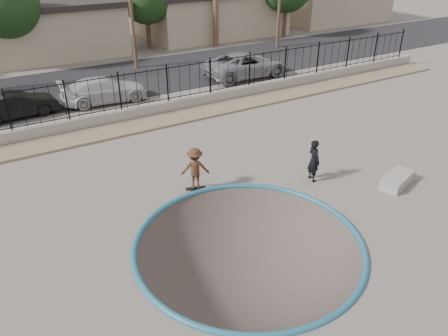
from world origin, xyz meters
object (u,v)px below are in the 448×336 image
at_px(skater, 195,171).
at_px(concrete_ledge, 397,180).
at_px(car_c, 104,90).
at_px(skateboard, 196,188).
at_px(car_d, 246,65).
at_px(videographer, 314,160).
at_px(car_b, 16,105).

distance_m(skater, concrete_ledge, 7.47).
xyz_separation_m(concrete_ledge, car_c, (-6.58, 14.27, 0.51)).
bearing_deg(skateboard, skater, -73.63).
height_order(skater, car_c, skater).
relative_size(concrete_ledge, car_d, 0.29).
bearing_deg(car_c, skateboard, -177.26).
xyz_separation_m(videographer, car_c, (-4.13, 12.38, -0.11)).
relative_size(skater, car_d, 0.28).
xyz_separation_m(videographer, concrete_ledge, (2.45, -1.89, -0.62)).
distance_m(skater, car_d, 14.19).
bearing_deg(car_d, car_b, 91.08).
height_order(videographer, concrete_ledge, videographer).
bearing_deg(videographer, skater, 76.41).
height_order(car_b, car_d, car_d).
bearing_deg(videographer, car_c, 26.19).
relative_size(skateboard, concrete_ledge, 0.48).
bearing_deg(car_c, car_b, 92.71).
relative_size(skateboard, car_c, 0.16).
relative_size(car_c, car_d, 0.84).
height_order(concrete_ledge, car_d, car_d).
bearing_deg(car_d, car_c, 91.08).
bearing_deg(car_c, concrete_ledge, -152.53).
relative_size(concrete_ledge, car_c, 0.34).
height_order(skater, car_b, skater).
bearing_deg(concrete_ledge, car_b, 127.76).
bearing_deg(concrete_ledge, videographer, 142.36).
xyz_separation_m(skateboard, car_c, (-0.01, 10.77, 0.66)).
height_order(videographer, car_c, videographer).
distance_m(videographer, car_b, 15.07).
bearing_deg(car_d, concrete_ledge, 170.46).
xyz_separation_m(videographer, car_b, (-8.60, 12.38, -0.14)).
relative_size(concrete_ledge, car_b, 0.41).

